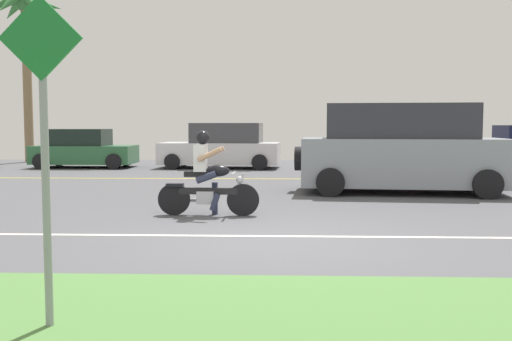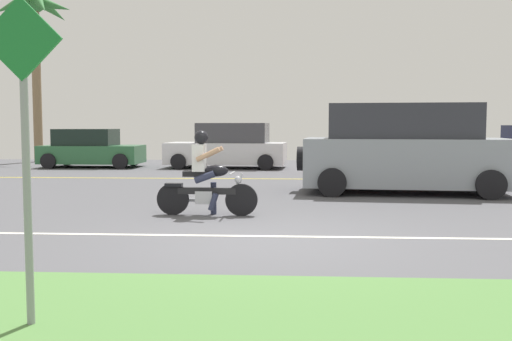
# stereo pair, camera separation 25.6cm
# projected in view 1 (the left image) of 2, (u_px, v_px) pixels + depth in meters

# --- Properties ---
(ground) EXTENTS (56.00, 30.00, 0.04)m
(ground) POSITION_uv_depth(u_px,v_px,m) (272.00, 209.00, 11.07)
(ground) COLOR #545459
(lane_line_near) EXTENTS (50.40, 0.12, 0.01)m
(lane_line_near) POSITION_uv_depth(u_px,v_px,m) (270.00, 236.00, 8.25)
(lane_line_near) COLOR silver
(lane_line_near) RESTS_ON ground
(lane_line_far) EXTENTS (50.40, 0.12, 0.01)m
(lane_line_far) POSITION_uv_depth(u_px,v_px,m) (274.00, 179.00, 17.00)
(lane_line_far) COLOR yellow
(lane_line_far) RESTS_ON ground
(motorcyclist) EXTENTS (1.78, 0.58, 1.49)m
(motorcyclist) POSITION_uv_depth(u_px,v_px,m) (207.00, 180.00, 10.11)
(motorcyclist) COLOR black
(motorcyclist) RESTS_ON ground
(suv_nearby) EXTENTS (4.93, 2.60, 2.07)m
(suv_nearby) POSITION_uv_depth(u_px,v_px,m) (401.00, 150.00, 13.55)
(suv_nearby) COLOR #8C939E
(suv_nearby) RESTS_ON ground
(parked_car_0) EXTENTS (3.67, 1.92, 1.43)m
(parked_car_0) POSITION_uv_depth(u_px,v_px,m) (83.00, 149.00, 21.53)
(parked_car_0) COLOR #2D663D
(parked_car_0) RESTS_ON ground
(parked_car_1) EXTENTS (4.45, 2.27, 1.65)m
(parked_car_1) POSITION_uv_depth(u_px,v_px,m) (222.00, 147.00, 21.28)
(parked_car_1) COLOR silver
(parked_car_1) RESTS_ON ground
(parked_car_2) EXTENTS (4.12, 2.21, 1.58)m
(parked_car_2) POSITION_uv_depth(u_px,v_px,m) (384.00, 151.00, 19.07)
(parked_car_2) COLOR #AD1E1E
(parked_car_2) RESTS_ON ground
(palm_tree_0) EXTENTS (3.33, 3.31, 7.39)m
(palm_tree_0) POSITION_uv_depth(u_px,v_px,m) (25.00, 15.00, 24.26)
(palm_tree_0) COLOR #846B4C
(palm_tree_0) RESTS_ON ground
(street_sign) EXTENTS (0.62, 0.06, 2.53)m
(street_sign) POSITION_uv_depth(u_px,v_px,m) (44.00, 131.00, 4.30)
(street_sign) COLOR gray
(street_sign) RESTS_ON ground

